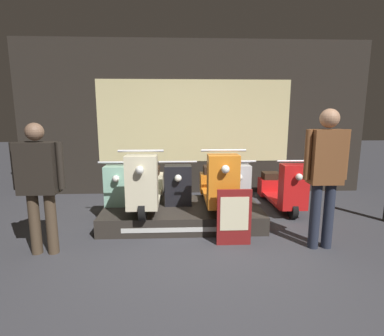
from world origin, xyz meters
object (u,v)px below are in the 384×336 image
(person_left_browsing, at_px, (39,178))
(price_sign_board, at_px, (234,217))
(scooter_display_left, at_px, (146,185))
(person_right_browsing, at_px, (325,169))
(scooter_backrow_2, at_px, (231,189))
(scooter_backrow_3, at_px, (282,189))
(scooter_backrow_1, at_px, (178,190))
(scooter_backrow_0, at_px, (125,190))
(scooter_display_right, at_px, (218,184))

(person_left_browsing, height_order, price_sign_board, person_left_browsing)
(scooter_display_left, xyz_separation_m, person_right_browsing, (2.32, -0.92, 0.41))
(price_sign_board, bearing_deg, scooter_backrow_2, 81.89)
(scooter_backrow_2, distance_m, person_right_browsing, 1.97)
(scooter_display_left, bearing_deg, person_right_browsing, -21.58)
(scooter_backrow_3, height_order, price_sign_board, scooter_backrow_3)
(scooter_backrow_1, relative_size, price_sign_board, 2.18)
(scooter_backrow_0, bearing_deg, person_right_browsing, -30.26)
(scooter_backrow_0, bearing_deg, scooter_backrow_1, 0.00)
(scooter_backrow_0, bearing_deg, scooter_display_left, -57.03)
(scooter_display_right, xyz_separation_m, scooter_backrow_2, (0.33, 0.70, -0.27))
(person_left_browsing, bearing_deg, person_right_browsing, -0.00)
(person_left_browsing, distance_m, price_sign_board, 2.46)
(scooter_backrow_0, xyz_separation_m, scooter_backrow_2, (1.88, 0.00, 0.00))
(scooter_backrow_2, height_order, scooter_backrow_3, same)
(scooter_backrow_0, distance_m, person_right_browsing, 3.28)
(scooter_backrow_3, bearing_deg, person_left_browsing, -155.45)
(person_right_browsing, bearing_deg, scooter_backrow_0, 149.74)
(scooter_display_left, xyz_separation_m, scooter_backrow_3, (2.37, 0.70, -0.27))
(price_sign_board, bearing_deg, scooter_display_left, 147.11)
(scooter_backrow_1, distance_m, scooter_backrow_3, 1.88)
(scooter_backrow_3, relative_size, person_left_browsing, 1.02)
(scooter_backrow_3, distance_m, price_sign_board, 1.88)
(scooter_backrow_1, bearing_deg, scooter_backrow_3, 0.00)
(scooter_backrow_2, bearing_deg, price_sign_board, -98.11)
(scooter_backrow_0, xyz_separation_m, person_left_browsing, (-0.72, -1.62, 0.59))
(scooter_backrow_0, height_order, scooter_backrow_3, same)
(person_right_browsing, bearing_deg, price_sign_board, 173.26)
(scooter_backrow_0, xyz_separation_m, person_right_browsing, (2.78, -1.62, 0.67))
(scooter_backrow_1, bearing_deg, scooter_backrow_0, 180.00)
(scooter_backrow_1, xyz_separation_m, scooter_backrow_2, (0.94, 0.00, 0.00))
(scooter_display_right, bearing_deg, scooter_backrow_0, 155.76)
(scooter_backrow_2, height_order, person_right_browsing, person_right_browsing)
(price_sign_board, bearing_deg, person_left_browsing, -176.88)
(scooter_backrow_0, relative_size, price_sign_board, 2.18)
(scooter_backrow_1, distance_m, person_right_browsing, 2.54)
(scooter_backrow_0, xyz_separation_m, price_sign_board, (1.67, -1.49, 0.01))
(scooter_backrow_1, distance_m, person_left_browsing, 2.39)
(scooter_display_left, xyz_separation_m, scooter_backrow_1, (0.49, 0.70, -0.27))
(person_left_browsing, bearing_deg, scooter_backrow_2, 31.89)
(scooter_backrow_2, relative_size, price_sign_board, 2.18)
(scooter_backrow_0, distance_m, scooter_backrow_1, 0.94)
(scooter_display_left, relative_size, person_left_browsing, 1.02)
(scooter_display_left, bearing_deg, person_left_browsing, -141.92)
(scooter_display_left, xyz_separation_m, scooter_display_right, (1.10, 0.00, 0.00))
(scooter_display_right, relative_size, scooter_backrow_3, 1.00)
(scooter_backrow_3, xyz_separation_m, person_left_browsing, (-3.54, -1.62, 0.59))
(person_left_browsing, bearing_deg, scooter_backrow_0, 66.11)
(price_sign_board, bearing_deg, scooter_backrow_3, 52.20)
(scooter_backrow_0, height_order, person_left_browsing, person_left_browsing)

